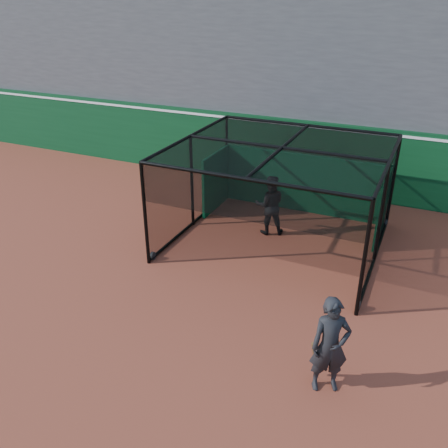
% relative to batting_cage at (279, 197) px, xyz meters
% --- Properties ---
extents(ground, '(120.00, 120.00, 0.00)m').
position_rel_batting_cage_xyz_m(ground, '(-0.76, -4.18, -1.39)').
color(ground, brown).
rests_on(ground, ground).
extents(outfield_wall, '(50.00, 0.50, 2.50)m').
position_rel_batting_cage_xyz_m(outfield_wall, '(-0.76, 4.32, -0.10)').
color(outfield_wall, '#0B3D1C').
rests_on(outfield_wall, ground).
extents(grandstand, '(50.00, 7.85, 8.95)m').
position_rel_batting_cage_xyz_m(grandstand, '(-0.76, 8.10, 3.08)').
color(grandstand, '#4C4C4F').
rests_on(grandstand, ground).
extents(batting_cage, '(5.50, 5.12, 2.79)m').
position_rel_batting_cage_xyz_m(batting_cage, '(0.00, 0.00, 0.00)').
color(batting_cage, black).
rests_on(batting_cage, ground).
extents(batter, '(1.07, 0.98, 1.79)m').
position_rel_batting_cage_xyz_m(batter, '(-0.42, 0.45, -0.50)').
color(batter, black).
rests_on(batter, ground).
extents(on_deck_player, '(0.82, 0.72, 1.89)m').
position_rel_batting_cage_xyz_m(on_deck_player, '(2.59, -4.92, -0.45)').
color(on_deck_player, black).
rests_on(on_deck_player, ground).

